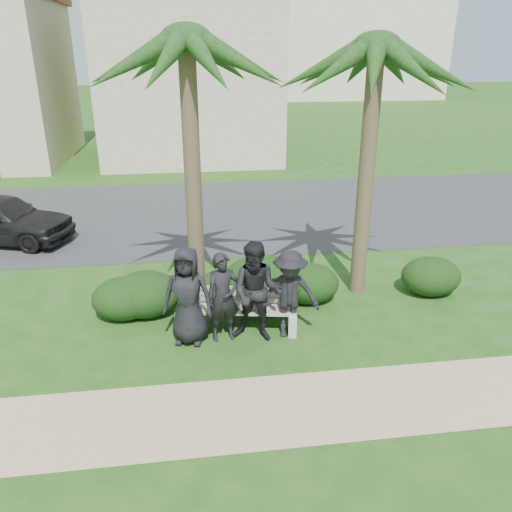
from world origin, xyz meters
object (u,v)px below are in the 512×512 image
at_px(palm_left, 186,43).
at_px(man_a, 188,296).
at_px(man_c, 257,292).
at_px(park_bench, 236,313).
at_px(man_b, 223,297).
at_px(car_a, 0,219).
at_px(palm_right, 377,50).
at_px(man_d, 289,294).

bearing_deg(palm_left, man_a, -97.02).
height_order(man_a, man_c, man_c).
bearing_deg(park_bench, man_a, -152.26).
xyz_separation_m(man_b, car_a, (-5.60, 5.82, -0.16)).
bearing_deg(park_bench, car_a, 146.66).
distance_m(park_bench, man_a, 1.06).
distance_m(man_b, car_a, 8.07).
relative_size(park_bench, palm_right, 0.39).
relative_size(man_b, palm_right, 0.28).
height_order(man_b, palm_right, palm_right).
xyz_separation_m(man_a, man_d, (1.79, -0.05, -0.06)).
bearing_deg(man_c, man_a, -164.69).
relative_size(man_c, palm_left, 0.31).
bearing_deg(man_b, man_a, 171.61).
distance_m(man_c, palm_right, 4.91).
relative_size(park_bench, man_d, 1.39).
bearing_deg(palm_right, man_d, -138.55).
height_order(man_c, palm_right, palm_right).
height_order(man_a, car_a, man_a).
distance_m(man_a, man_c, 1.20).
bearing_deg(palm_left, man_d, -46.64).
distance_m(man_a, man_d, 1.79).
xyz_separation_m(man_b, man_c, (0.58, -0.09, 0.10)).
bearing_deg(park_bench, man_d, -9.23).
xyz_separation_m(palm_left, car_a, (-5.18, 4.18, -4.30)).
distance_m(palm_left, car_a, 7.92).
height_order(man_d, palm_left, palm_left).
bearing_deg(man_a, man_c, 9.91).
relative_size(man_c, palm_right, 0.32).
height_order(palm_left, palm_right, palm_left).
bearing_deg(man_d, man_a, -175.21).
bearing_deg(car_a, man_b, -118.18).
distance_m(park_bench, palm_right, 5.44).
bearing_deg(man_b, palm_left, 95.96).
relative_size(man_c, car_a, 0.48).
relative_size(man_b, man_c, 0.89).
bearing_deg(man_d, man_b, -175.94).
distance_m(man_b, palm_right, 5.27).
bearing_deg(man_d, car_a, 145.52).
relative_size(man_d, car_a, 0.43).
bearing_deg(park_bench, man_c, -37.94).
relative_size(park_bench, man_c, 1.24).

